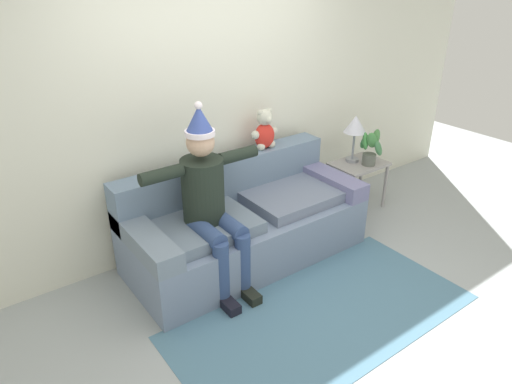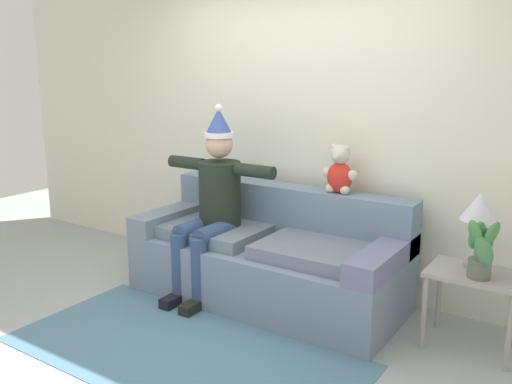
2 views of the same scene
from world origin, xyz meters
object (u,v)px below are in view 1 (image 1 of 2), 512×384
(person_seated, at_px, (209,198))
(potted_plant, at_px, (370,147))
(teddy_bear, at_px, (265,131))
(couch, at_px, (244,222))
(table_lamp, at_px, (355,126))
(side_table, at_px, (358,170))

(person_seated, bearing_deg, potted_plant, 3.39)
(teddy_bear, height_order, potted_plant, teddy_bear)
(couch, distance_m, teddy_bear, 0.88)
(teddy_bear, bearing_deg, couch, -147.48)
(teddy_bear, xyz_separation_m, table_lamp, (1.06, -0.16, -0.12))
(table_lamp, distance_m, potted_plant, 0.27)
(couch, height_order, side_table, couch)
(table_lamp, bearing_deg, teddy_bear, 171.43)
(person_seated, height_order, table_lamp, person_seated)
(person_seated, relative_size, side_table, 2.67)
(person_seated, height_order, potted_plant, person_seated)
(couch, bearing_deg, person_seated, -159.01)
(couch, bearing_deg, side_table, 1.65)
(teddy_bear, bearing_deg, person_seated, -152.87)
(side_table, bearing_deg, potted_plant, -65.94)
(table_lamp, relative_size, potted_plant, 1.27)
(person_seated, relative_size, teddy_bear, 4.02)
(couch, distance_m, person_seated, 0.64)
(couch, height_order, table_lamp, table_lamp)
(side_table, height_order, table_lamp, table_lamp)
(person_seated, distance_m, teddy_bear, 1.03)
(table_lamp, bearing_deg, potted_plant, -69.40)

